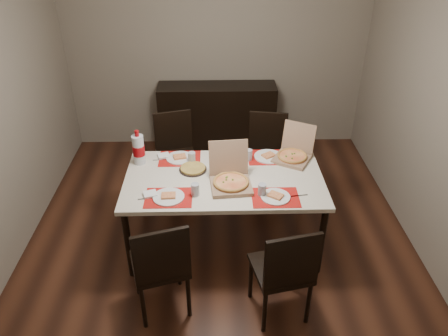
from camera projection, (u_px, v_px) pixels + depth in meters
The scene contains 18 objects.
ground at pixel (220, 234), 4.46m from camera, with size 3.80×4.00×0.02m, color #462315.
room_walls at pixel (218, 52), 3.91m from camera, with size 3.84×4.02×2.62m.
sideboard at pixel (217, 118), 5.73m from camera, with size 1.50×0.40×0.90m, color black.
dining_table at pixel (224, 183), 4.00m from camera, with size 1.80×1.00×0.75m.
chair_near_left at pixel (161, 265), 3.35m from camera, with size 0.52×0.52×0.93m.
chair_near_right at pixel (285, 270), 3.30m from camera, with size 0.50×0.50×0.93m.
chair_far_left at pixel (176, 150), 4.88m from camera, with size 0.51×0.51×0.93m.
chair_far_right at pixel (267, 151), 4.86m from camera, with size 0.48×0.48×0.93m.
setting_near_left at pixel (173, 195), 3.69m from camera, with size 0.52×0.30×0.11m.
setting_near_right at pixel (272, 195), 3.69m from camera, with size 0.48×0.30×0.11m.
setting_far_left at pixel (181, 158), 4.22m from camera, with size 0.46×0.30×0.11m.
setting_far_right at pixel (264, 156), 4.25m from camera, with size 0.48×0.30×0.11m.
napkin_loose at pixel (236, 181), 3.89m from camera, with size 0.12×0.11×0.02m, color white.
pizza_box_center at pixel (230, 179), 3.83m from camera, with size 0.38×0.42×0.35m.
pizza_box_right at pixel (293, 154), 4.22m from camera, with size 0.45×0.46×0.32m.
faina_plate at pixel (193, 169), 4.06m from camera, with size 0.26×0.26×0.03m.
dip_bowl at pixel (230, 163), 4.15m from camera, with size 0.10×0.10×0.03m, color white.
soda_bottle at pixel (139, 150), 4.10m from camera, with size 0.12×0.12×0.34m.
Camera 1 is at (-0.04, -3.44, 2.90)m, focal length 35.00 mm.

